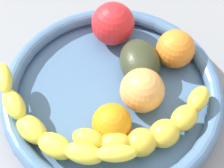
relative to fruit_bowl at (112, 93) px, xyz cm
name	(u,v)px	position (x,y,z in cm)	size (l,w,h in cm)	color
kitchen_counter	(112,105)	(0.00, 0.00, -3.70)	(120.00, 120.00, 3.00)	gray
fruit_bowl	(112,93)	(0.00, 0.00, 0.00)	(34.43, 34.43, 4.29)	#486D9A
banana_draped_left	(150,131)	(-3.13, 8.87, 2.50)	(22.13, 8.44, 4.52)	yellow
banana_draped_right	(48,129)	(10.61, 5.01, 2.86)	(17.20, 20.17, 5.09)	yellow
orange_front	(175,49)	(-11.62, -3.77, 2.79)	(6.29, 6.29, 6.29)	orange
orange_mid_left	(112,123)	(1.72, 6.26, 2.48)	(5.68, 5.68, 5.68)	orange
avocado_dark	(140,62)	(-5.38, -3.03, 2.35)	(8.53, 6.35, 5.41)	#333A24
peach_blush	(142,90)	(-3.97, 2.48, 3.00)	(6.72, 6.72, 6.72)	#EDA157
tomato_red	(113,24)	(-3.21, -11.24, 3.31)	(7.34, 7.34, 7.34)	red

